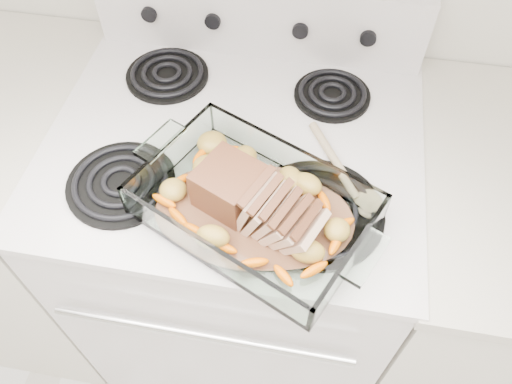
% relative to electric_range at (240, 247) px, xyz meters
% --- Properties ---
extents(electric_range, '(0.78, 0.70, 1.12)m').
position_rel_electric_range_xyz_m(electric_range, '(0.00, 0.00, 0.00)').
color(electric_range, silver).
rests_on(electric_range, ground).
extents(counter_left, '(0.58, 0.68, 0.93)m').
position_rel_electric_range_xyz_m(counter_left, '(-0.67, -0.00, -0.02)').
color(counter_left, silver).
rests_on(counter_left, ground).
extents(counter_right, '(0.58, 0.68, 0.93)m').
position_rel_electric_range_xyz_m(counter_right, '(0.66, -0.00, -0.02)').
color(counter_right, silver).
rests_on(counter_right, ground).
extents(baking_dish, '(0.40, 0.26, 0.08)m').
position_rel_electric_range_xyz_m(baking_dish, '(0.08, -0.19, 0.48)').
color(baking_dish, silver).
rests_on(baking_dish, electric_range).
extents(pork_roast, '(0.24, 0.10, 0.08)m').
position_rel_electric_range_xyz_m(pork_roast, '(0.06, -0.19, 0.51)').
color(pork_roast, brown).
rests_on(pork_roast, baking_dish).
extents(roast_vegetables, '(0.33, 0.18, 0.04)m').
position_rel_electric_range_xyz_m(roast_vegetables, '(0.07, -0.16, 0.49)').
color(roast_vegetables, orange).
rests_on(roast_vegetables, baking_dish).
extents(wooden_spoon, '(0.16, 0.22, 0.02)m').
position_rel_electric_range_xyz_m(wooden_spoon, '(0.25, -0.09, 0.46)').
color(wooden_spoon, tan).
rests_on(wooden_spoon, electric_range).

